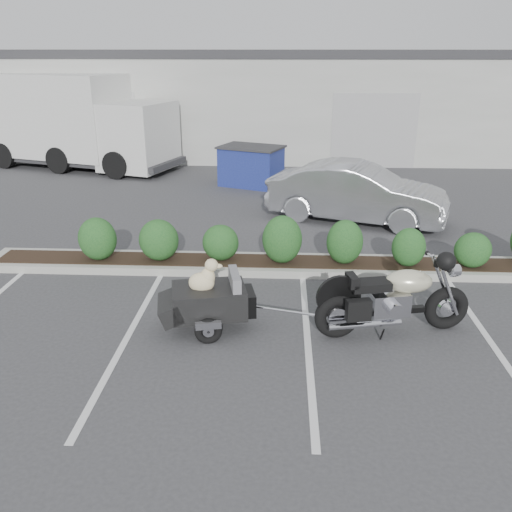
{
  "coord_description": "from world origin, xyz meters",
  "views": [
    {
      "loc": [
        0.78,
        -7.66,
        4.06
      ],
      "look_at": [
        0.36,
        0.92,
        0.75
      ],
      "focal_mm": 38.0,
      "sensor_mm": 36.0,
      "label": 1
    }
  ],
  "objects_px": {
    "pet_trailer": "(208,300)",
    "sedan": "(357,193)",
    "dumpster": "(251,166)",
    "motorcycle": "(394,300)",
    "delivery_truck": "(80,124)"
  },
  "relations": [
    {
      "from": "motorcycle",
      "to": "dumpster",
      "type": "bearing_deg",
      "value": 94.16
    },
    {
      "from": "sedan",
      "to": "motorcycle",
      "type": "bearing_deg",
      "value": -161.76
    },
    {
      "from": "delivery_truck",
      "to": "dumpster",
      "type": "bearing_deg",
      "value": -2.97
    },
    {
      "from": "motorcycle",
      "to": "dumpster",
      "type": "relative_size",
      "value": 1.09
    },
    {
      "from": "sedan",
      "to": "dumpster",
      "type": "distance_m",
      "value": 4.6
    },
    {
      "from": "pet_trailer",
      "to": "sedan",
      "type": "distance_m",
      "value": 6.45
    },
    {
      "from": "pet_trailer",
      "to": "sedan",
      "type": "height_order",
      "value": "sedan"
    },
    {
      "from": "dumpster",
      "to": "delivery_truck",
      "type": "bearing_deg",
      "value": -179.19
    },
    {
      "from": "pet_trailer",
      "to": "dumpster",
      "type": "xyz_separation_m",
      "value": [
        0.12,
        9.36,
        0.14
      ]
    },
    {
      "from": "dumpster",
      "to": "motorcycle",
      "type": "bearing_deg",
      "value": -51.98
    },
    {
      "from": "motorcycle",
      "to": "sedan",
      "type": "height_order",
      "value": "sedan"
    },
    {
      "from": "sedan",
      "to": "delivery_truck",
      "type": "height_order",
      "value": "delivery_truck"
    },
    {
      "from": "motorcycle",
      "to": "pet_trailer",
      "type": "relative_size",
      "value": 1.23
    },
    {
      "from": "pet_trailer",
      "to": "sedan",
      "type": "bearing_deg",
      "value": 51.06
    },
    {
      "from": "pet_trailer",
      "to": "dumpster",
      "type": "relative_size",
      "value": 0.89
    }
  ]
}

